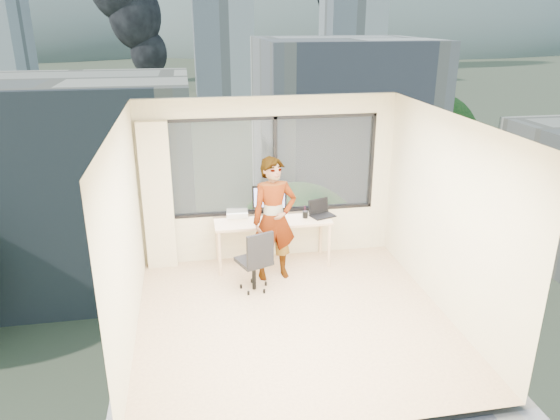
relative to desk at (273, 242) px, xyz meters
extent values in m
cube|color=beige|center=(0.00, -1.66, -0.38)|extent=(4.00, 4.00, 0.01)
cube|color=white|center=(0.00, -1.66, 2.23)|extent=(4.00, 4.00, 0.01)
cube|color=beige|center=(0.00, -3.66, 0.93)|extent=(4.00, 0.01, 2.60)
cube|color=beige|center=(-2.00, -1.66, 0.93)|extent=(0.01, 4.00, 2.60)
cube|color=beige|center=(2.00, -1.66, 0.93)|extent=(0.01, 4.00, 2.60)
cube|color=#F6E3C0|center=(-1.72, 0.22, 0.77)|extent=(0.45, 0.14, 2.30)
cube|color=beige|center=(0.00, 0.00, 0.00)|extent=(1.80, 0.60, 0.75)
imported|color=#2D2D33|center=(-0.05, -0.43, 0.55)|extent=(0.73, 0.53, 1.85)
cube|color=white|center=(-0.52, 0.26, 0.42)|extent=(0.36, 0.31, 0.08)
cube|color=black|center=(-0.09, -0.11, 0.38)|extent=(0.12, 0.08, 0.01)
cylinder|color=black|center=(0.52, -0.01, 0.43)|extent=(0.10, 0.10, 0.11)
ellipsoid|color=#0D4F45|center=(0.80, 0.23, 0.48)|extent=(0.30, 0.20, 0.22)
cube|color=#515B3D|center=(0.00, 118.34, -14.38)|extent=(400.00, 400.00, 0.04)
cube|color=beige|center=(-9.00, 28.34, -7.38)|extent=(16.00, 12.00, 14.00)
cube|color=silver|center=(12.00, 36.34, -6.38)|extent=(14.00, 13.00, 16.00)
cube|color=silver|center=(8.00, 118.34, 0.62)|extent=(13.00, 13.00, 30.00)
cube|color=silver|center=(45.00, 138.34, -1.38)|extent=(15.00, 15.00, 26.00)
ellipsoid|color=slate|center=(100.00, 318.34, -14.38)|extent=(300.00, 220.00, 96.00)
camera|label=1|loc=(-1.22, -7.44, 3.34)|focal=33.53mm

